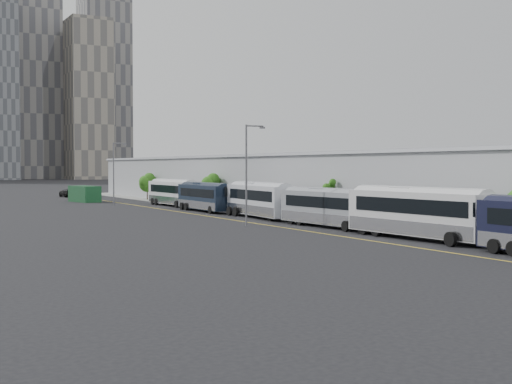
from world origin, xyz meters
TOP-DOWN VIEW (x-y plane):
  - sidewalk at (9.00, 55.00)m, footprint 10.00×170.00m
  - lane_line at (-1.50, 55.00)m, footprint 0.12×160.00m
  - depot at (12.99, 55.00)m, footprint 12.45×160.40m
  - bus_2 at (2.35, 35.70)m, footprint 3.47×13.76m
  - bus_3 at (2.36, 48.04)m, footprint 3.17×12.38m
  - bus_4 at (2.54, 61.71)m, footprint 3.70×13.35m
  - bus_5 at (1.73, 74.75)m, footprint 2.75×12.27m
  - bus_6 at (2.72, 88.22)m, footprint 2.87×12.86m
  - tree_2 at (6.27, 54.01)m, footprint 1.05×1.05m
  - tree_3 at (5.58, 81.62)m, footprint 2.44×2.44m
  - tree_4 at (5.43, 106.90)m, footprint 2.74×2.74m
  - street_lamp_near at (-3.68, 52.56)m, footprint 2.04×0.22m
  - street_lamp_far at (-4.71, 91.52)m, footprint 2.04×0.22m
  - shipping_container at (-5.46, 105.46)m, footprint 3.88×6.73m
  - suv at (-3.38, 124.91)m, footprint 2.68×5.18m

SIDE VIEW (x-z plane):
  - lane_line at x=-1.50m, z-range 0.00..0.02m
  - sidewalk at x=9.00m, z-range 0.00..0.12m
  - suv at x=-3.38m, z-range 0.00..1.40m
  - shipping_container at x=-5.46m, z-range 0.00..2.54m
  - bus_5 at x=1.73m, z-range -0.28..3.30m
  - bus_3 at x=2.36m, z-range -0.28..3.30m
  - bus_6 at x=2.72m, z-range -0.29..3.46m
  - bus_4 at x=2.54m, z-range -0.30..3.55m
  - bus_2 at x=2.35m, z-range -0.31..3.68m
  - tree_4 at x=5.43m, z-range 0.86..5.35m
  - tree_2 at x=6.27m, z-range 1.24..5.03m
  - tree_3 at x=5.58m, z-range 1.05..5.61m
  - depot at x=12.99m, z-range -0.09..7.11m
  - street_lamp_far at x=-4.71m, z-range 0.69..9.66m
  - street_lamp_near at x=-3.68m, z-range 0.70..10.20m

